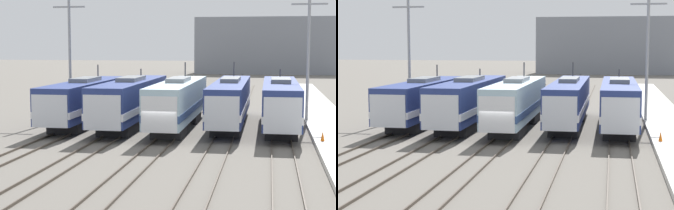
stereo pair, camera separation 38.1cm
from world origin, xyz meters
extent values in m
plane|color=#666059|center=(0.00, 0.00, 0.00)|extent=(400.00, 400.00, 0.00)
cube|color=#4C4238|center=(-9.33, 0.00, 0.07)|extent=(0.07, 120.00, 0.15)
cube|color=#4C4238|center=(-7.90, 0.00, 0.07)|extent=(0.07, 120.00, 0.15)
cube|color=#4C4238|center=(-5.03, 0.00, 0.07)|extent=(0.07, 120.00, 0.15)
cube|color=#4C4238|center=(-3.59, 0.00, 0.07)|extent=(0.07, 120.00, 0.15)
cube|color=#4C4238|center=(-0.72, 0.00, 0.07)|extent=(0.07, 120.00, 0.15)
cube|color=#4C4238|center=(0.72, 0.00, 0.07)|extent=(0.07, 120.00, 0.15)
cube|color=#4C4238|center=(3.59, 0.00, 0.07)|extent=(0.07, 120.00, 0.15)
cube|color=#4C4238|center=(5.03, 0.00, 0.07)|extent=(0.07, 120.00, 0.15)
cube|color=#4C4238|center=(7.90, 0.00, 0.07)|extent=(0.07, 120.00, 0.15)
cube|color=#4C4238|center=(9.33, 0.00, 0.07)|extent=(0.07, 120.00, 0.15)
cube|color=black|center=(-8.62, 4.46, 0.47)|extent=(2.62, 3.73, 0.95)
cube|color=black|center=(-8.62, 12.95, 0.47)|extent=(2.62, 3.73, 0.95)
cube|color=navy|center=(-8.62, 8.71, 2.42)|extent=(3.09, 16.97, 2.94)
cube|color=silver|center=(-8.62, 8.71, 1.83)|extent=(3.13, 17.01, 0.53)
cube|color=silver|center=(-8.62, 1.06, 2.20)|extent=(2.84, 1.88, 2.50)
cube|color=black|center=(-8.62, 0.20, 2.75)|extent=(2.41, 0.08, 0.70)
cube|color=slate|center=(-8.62, 8.71, 4.07)|extent=(1.70, 4.24, 0.35)
cylinder|color=#38383D|center=(-8.62, 12.44, 4.58)|extent=(0.12, 0.12, 1.37)
cube|color=black|center=(-4.31, 3.94, 0.47)|extent=(2.62, 3.86, 0.95)
cube|color=black|center=(-4.31, 12.72, 0.47)|extent=(2.62, 3.86, 0.95)
cube|color=navy|center=(-4.31, 8.33, 2.49)|extent=(3.09, 17.55, 3.08)
cube|color=silver|center=(-4.31, 8.33, 1.87)|extent=(3.13, 17.59, 0.55)
cube|color=silver|center=(-4.31, 0.33, 2.26)|extent=(2.84, 1.75, 2.62)
cube|color=black|center=(-4.31, -0.47, 2.83)|extent=(2.41, 0.08, 0.73)
cube|color=slate|center=(-4.31, 8.33, 4.20)|extent=(1.70, 4.39, 0.35)
cylinder|color=#38383D|center=(-4.31, 12.19, 4.47)|extent=(0.12, 0.12, 0.89)
cube|color=#232326|center=(0.00, 3.53, 0.47)|extent=(2.42, 3.80, 0.95)
cube|color=#232326|center=(0.00, 12.17, 0.47)|extent=(2.42, 3.80, 0.95)
cube|color=#9EBCCC|center=(0.00, 7.85, 2.49)|extent=(2.85, 17.27, 3.08)
cube|color=navy|center=(0.00, 7.85, 1.88)|extent=(2.89, 17.31, 0.56)
cube|color=silver|center=(0.00, 0.12, 2.26)|extent=(2.62, 2.01, 2.62)
cube|color=black|center=(0.00, -0.81, 2.84)|extent=(2.23, 0.08, 0.73)
cube|color=gray|center=(0.00, 7.85, 4.21)|extent=(1.57, 4.32, 0.35)
cylinder|color=#38383D|center=(0.00, 11.65, 4.80)|extent=(0.12, 0.12, 1.54)
cube|color=black|center=(4.31, 5.47, 0.47)|extent=(2.35, 4.08, 0.95)
cube|color=black|center=(4.31, 14.74, 0.47)|extent=(2.35, 4.08, 0.95)
cube|color=navy|center=(4.31, 10.10, 2.45)|extent=(2.76, 18.54, 3.00)
cube|color=silver|center=(4.31, 10.10, 1.85)|extent=(2.80, 18.58, 0.54)
cube|color=silver|center=(4.31, 1.63, 2.23)|extent=(2.54, 1.79, 2.55)
cube|color=black|center=(4.31, 0.81, 2.79)|extent=(2.16, 0.08, 0.71)
cube|color=slate|center=(4.31, 10.10, 4.13)|extent=(1.52, 4.64, 0.35)
cylinder|color=#38383D|center=(4.31, 14.18, 4.75)|extent=(0.12, 0.12, 1.59)
cube|color=black|center=(8.62, 4.62, 0.47)|extent=(2.45, 3.87, 0.95)
cube|color=black|center=(8.62, 13.41, 0.47)|extent=(2.45, 3.87, 0.95)
cube|color=navy|center=(8.62, 9.01, 2.48)|extent=(2.88, 17.60, 3.06)
cube|color=silver|center=(8.62, 9.01, 1.87)|extent=(2.92, 17.64, 0.55)
cube|color=silver|center=(8.62, 0.98, 2.25)|extent=(2.65, 1.73, 2.60)
cube|color=black|center=(8.62, 0.20, 2.82)|extent=(2.25, 0.08, 0.73)
cube|color=slate|center=(8.62, 9.01, 4.18)|extent=(1.59, 4.40, 0.35)
cylinder|color=#38383D|center=(8.62, 12.89, 4.48)|extent=(0.12, 0.12, 0.95)
cylinder|color=gray|center=(-11.49, 12.61, 6.13)|extent=(0.27, 0.27, 12.26)
cube|color=gray|center=(-11.49, 12.61, 10.79)|extent=(3.18, 0.16, 0.16)
cylinder|color=gray|center=(11.06, 12.61, 6.13)|extent=(0.27, 0.27, 12.26)
cube|color=gray|center=(11.06, 12.61, 10.79)|extent=(3.18, 0.16, 0.16)
cone|color=orange|center=(11.46, 1.18, 0.73)|extent=(0.29, 0.29, 0.70)
cube|color=gray|center=(6.73, 100.95, 6.80)|extent=(33.88, 12.83, 13.61)
camera|label=1|loc=(7.65, -39.50, 7.26)|focal=60.00mm
camera|label=2|loc=(8.03, -39.43, 7.26)|focal=60.00mm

